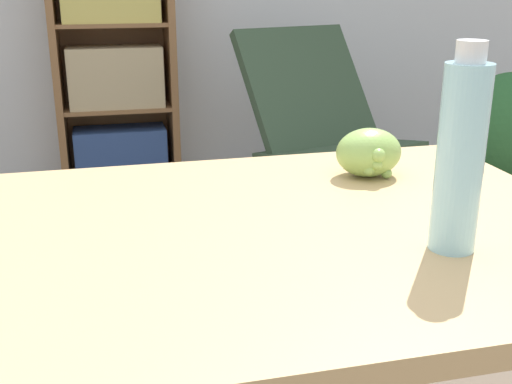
{
  "coord_description": "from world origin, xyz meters",
  "views": [
    {
      "loc": [
        -0.07,
        -1.01,
        1.12
      ],
      "look_at": [
        0.15,
        -0.11,
        0.81
      ],
      "focal_mm": 45.0,
      "sensor_mm": 36.0,
      "label": 1
    }
  ],
  "objects_px": {
    "grape_bunch": "(369,153)",
    "lounge_chair_far": "(325,161)",
    "bookshelf": "(115,73)",
    "potted_plant_floor": "(506,136)",
    "drink_bottle": "(460,156)"
  },
  "relations": [
    {
      "from": "grape_bunch",
      "to": "lounge_chair_far",
      "type": "relative_size",
      "value": 0.14
    },
    {
      "from": "bookshelf",
      "to": "potted_plant_floor",
      "type": "relative_size",
      "value": 1.93
    },
    {
      "from": "potted_plant_floor",
      "to": "bookshelf",
      "type": "bearing_deg",
      "value": 155.46
    },
    {
      "from": "drink_bottle",
      "to": "bookshelf",
      "type": "height_order",
      "value": "bookshelf"
    },
    {
      "from": "lounge_chair_far",
      "to": "potted_plant_floor",
      "type": "relative_size",
      "value": 1.31
    },
    {
      "from": "potted_plant_floor",
      "to": "grape_bunch",
      "type": "bearing_deg",
      "value": -132.35
    },
    {
      "from": "grape_bunch",
      "to": "potted_plant_floor",
      "type": "distance_m",
      "value": 2.08
    },
    {
      "from": "lounge_chair_far",
      "to": "bookshelf",
      "type": "relative_size",
      "value": 0.68
    },
    {
      "from": "grape_bunch",
      "to": "drink_bottle",
      "type": "height_order",
      "value": "drink_bottle"
    },
    {
      "from": "lounge_chair_far",
      "to": "bookshelf",
      "type": "distance_m",
      "value": 1.21
    },
    {
      "from": "bookshelf",
      "to": "potted_plant_floor",
      "type": "bearing_deg",
      "value": -24.54
    },
    {
      "from": "grape_bunch",
      "to": "lounge_chair_far",
      "type": "distance_m",
      "value": 1.77
    },
    {
      "from": "grape_bunch",
      "to": "lounge_chair_far",
      "type": "bearing_deg",
      "value": 72.78
    },
    {
      "from": "lounge_chair_far",
      "to": "potted_plant_floor",
      "type": "bearing_deg",
      "value": -23.3
    },
    {
      "from": "grape_bunch",
      "to": "potted_plant_floor",
      "type": "xyz_separation_m",
      "value": [
        1.38,
        1.51,
        -0.41
      ]
    }
  ]
}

